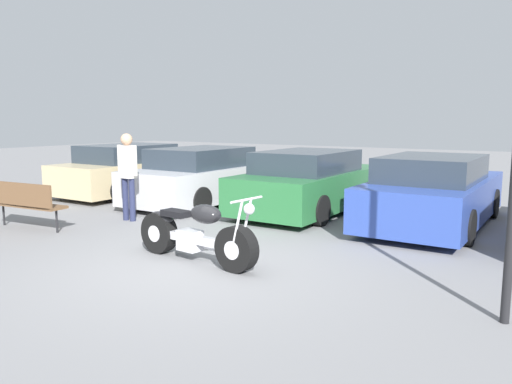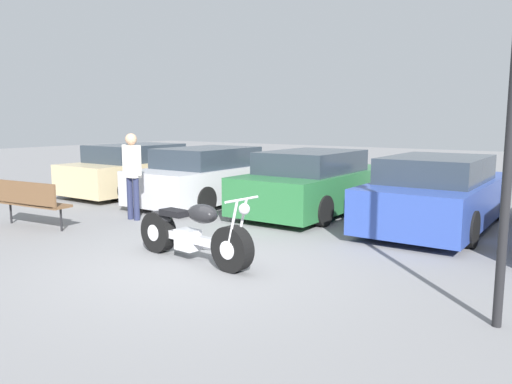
# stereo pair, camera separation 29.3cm
# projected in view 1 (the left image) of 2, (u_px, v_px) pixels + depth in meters

# --- Properties ---
(ground_plane) EXTENTS (60.00, 60.00, 0.00)m
(ground_plane) POSITION_uv_depth(u_px,v_px,m) (195.00, 267.00, 6.92)
(ground_plane) COLOR slate
(motorcycle) EXTENTS (2.20, 0.68, 1.02)m
(motorcycle) POSITION_uv_depth(u_px,v_px,m) (194.00, 234.00, 7.16)
(motorcycle) COLOR black
(motorcycle) RESTS_ON ground_plane
(parked_car_champagne) EXTENTS (1.92, 4.47, 1.36)m
(parked_car_champagne) POSITION_uv_depth(u_px,v_px,m) (133.00, 171.00, 13.76)
(parked_car_champagne) COLOR #C6B284
(parked_car_champagne) RESTS_ON ground_plane
(parked_car_silver) EXTENTS (1.92, 4.47, 1.36)m
(parked_car_silver) POSITION_uv_depth(u_px,v_px,m) (207.00, 177.00, 12.24)
(parked_car_silver) COLOR #BCBCC1
(parked_car_silver) RESTS_ON ground_plane
(parked_car_green) EXTENTS (1.92, 4.47, 1.36)m
(parked_car_green) POSITION_uv_depth(u_px,v_px,m) (311.00, 183.00, 11.09)
(parked_car_green) COLOR #286B38
(parked_car_green) RESTS_ON ground_plane
(parked_car_blue) EXTENTS (1.92, 4.47, 1.36)m
(parked_car_blue) POSITION_uv_depth(u_px,v_px,m) (434.00, 193.00, 9.58)
(parked_car_blue) COLOR #2D479E
(parked_car_blue) RESTS_ON ground_plane
(park_bench) EXTENTS (1.68, 0.57, 0.89)m
(park_bench) POSITION_uv_depth(u_px,v_px,m) (24.00, 201.00, 9.20)
(park_bench) COLOR brown
(park_bench) RESTS_ON ground_plane
(person_standing) EXTENTS (0.52, 0.24, 1.76)m
(person_standing) POSITION_uv_depth(u_px,v_px,m) (128.00, 169.00, 9.96)
(person_standing) COLOR #232847
(person_standing) RESTS_ON ground_plane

